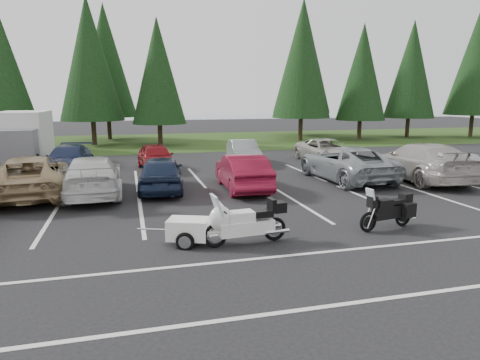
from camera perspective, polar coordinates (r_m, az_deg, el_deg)
The scene contains 28 objects.
ground at distance 13.13m, azimuth -3.20°, elevation -5.17°, with size 120.00×120.00×0.00m, color black.
grass_strip at distance 36.63m, azimuth -10.84°, elevation 5.03°, with size 80.00×16.00×0.01m, color #203812.
lake_water at distance 67.78m, azimuth -9.35°, elevation 7.69°, with size 70.00×50.00×0.02m, color slate.
box_truck at distance 25.56m, azimuth -27.24°, elevation 4.81°, with size 2.40×5.60×2.90m, color silver, non-canonical shape.
stall_markings at distance 15.03m, azimuth -4.74°, elevation -3.10°, with size 32.00×16.00×0.01m, color silver.
conifer_3 at distance 34.74m, azimuth -28.80°, elevation 12.30°, with size 3.87×3.87×9.02m.
conifer_4 at distance 35.47m, azimuth -19.46°, elevation 15.00°, with size 4.80×4.80×11.17m.
conifer_5 at distance 34.12m, azimuth -10.88°, elevation 14.08°, with size 4.14×4.14×9.63m.
conifer_6 at distance 37.52m, azimuth 8.31°, elevation 15.50°, with size 4.93×4.93×11.48m.
conifer_7 at distance 39.66m, azimuth 16.00°, elevation 13.65°, with size 4.27×4.27×9.94m.
conifer_8 at distance 43.36m, azimuth 21.91°, elevation 13.50°, with size 4.53×4.53×10.56m.
conifer_9 at distance 46.24m, azimuth 29.14°, elevation 13.84°, with size 5.19×5.19×12.10m.
conifer_back_b at distance 40.02m, azimuth -17.49°, elevation 14.92°, with size 4.97×4.97×11.58m.
conifer_back_c at distance 42.68m, azimuth 8.35°, elevation 15.99°, with size 5.50×5.50×12.81m.
car_near_2 at distance 17.63m, azimuth -26.12°, elevation 0.44°, with size 2.56×5.55×1.54m, color #998059.
car_near_3 at distance 16.97m, azimuth -19.09°, elevation 0.51°, with size 2.09×5.14×1.49m, color silver.
car_near_4 at distance 17.11m, azimuth -10.50°, elevation 0.90°, with size 1.68×4.18×1.42m, color #17223A.
car_near_5 at distance 17.09m, azimuth 0.33°, elevation 1.09°, with size 1.52×4.36×1.44m, color maroon.
car_near_6 at distance 19.66m, azimuth 13.93°, elevation 2.21°, with size 2.55×5.53×1.54m, color gray.
car_near_7 at distance 20.64m, azimuth 22.96°, elevation 2.27°, with size 2.35×5.78×1.68m, color #A9A39B.
car_near_8 at distance 21.92m, azimuth 26.38°, elevation 1.99°, with size 1.57×3.91×1.33m, color silver.
car_far_1 at distance 22.56m, azimuth -21.91°, elevation 2.57°, with size 1.87×4.61×1.34m, color #1B2545.
car_far_2 at distance 22.12m, azimuth -11.15°, elevation 3.03°, with size 1.60×3.98×1.36m, color maroon.
car_far_3 at distance 23.74m, azimuth 0.47°, elevation 3.72°, with size 1.41×4.03×1.33m, color gray.
car_far_4 at distance 24.96m, azimuth 11.40°, elevation 3.86°, with size 2.19×4.75×1.32m, color #A7A499.
touring_motorcycle at distance 10.71m, azimuth 0.77°, elevation -5.12°, with size 2.44×0.75×1.35m, color silver, non-canonical shape.
cargo_trailer at distance 10.86m, azimuth -6.89°, elevation -6.84°, with size 1.46×0.82×0.67m, color white, non-canonical shape.
adventure_motorcycle at distance 12.63m, azimuth 18.98°, elevation -3.49°, with size 2.04×0.71×1.24m, color black, non-canonical shape.
Camera 1 is at (-2.51, -12.37, 3.63)m, focal length 32.00 mm.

